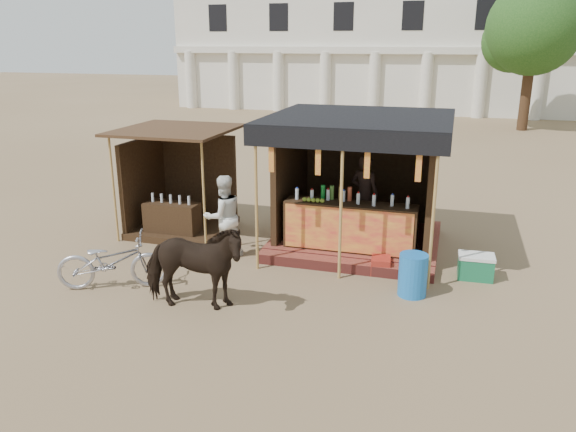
% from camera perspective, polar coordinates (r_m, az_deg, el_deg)
% --- Properties ---
extents(ground, '(120.00, 120.00, 0.00)m').
position_cam_1_polar(ground, '(9.38, -2.82, -9.24)').
color(ground, '#846B4C').
rests_on(ground, ground).
extents(main_stall, '(3.60, 3.61, 2.78)m').
position_cam_1_polar(main_stall, '(11.84, 7.11, 1.68)').
color(main_stall, maroon).
rests_on(main_stall, ground).
extents(secondary_stall, '(2.40, 2.40, 2.38)m').
position_cam_1_polar(secondary_stall, '(13.08, -11.34, 2.18)').
color(secondary_stall, '#362513').
rests_on(secondary_stall, ground).
extents(cow, '(1.84, 1.03, 1.47)m').
position_cam_1_polar(cow, '(9.16, -9.64, -5.09)').
color(cow, black).
rests_on(cow, ground).
extents(motorbike, '(2.00, 1.34, 1.00)m').
position_cam_1_polar(motorbike, '(10.35, -17.45, -4.43)').
color(motorbike, '#A0A0A8').
rests_on(motorbike, ground).
extents(bystander, '(1.03, 1.03, 1.68)m').
position_cam_1_polar(bystander, '(11.30, -6.58, -0.04)').
color(bystander, white).
rests_on(bystander, ground).
extents(blue_barrel, '(0.55, 0.55, 0.74)m').
position_cam_1_polar(blue_barrel, '(9.87, 12.56, -5.87)').
color(blue_barrel, blue).
rests_on(blue_barrel, ground).
extents(red_crate, '(0.40, 0.45, 0.31)m').
position_cam_1_polar(red_crate, '(10.75, 9.40, -4.98)').
color(red_crate, maroon).
rests_on(red_crate, ground).
extents(cooler, '(0.66, 0.46, 0.46)m').
position_cam_1_polar(cooler, '(10.92, 18.52, -4.88)').
color(cooler, '#176B43').
rests_on(cooler, ground).
extents(background_building, '(26.00, 7.45, 8.18)m').
position_cam_1_polar(background_building, '(38.15, 9.71, 16.75)').
color(background_building, silver).
rests_on(background_building, ground).
extents(tree, '(4.50, 4.40, 7.00)m').
position_cam_1_polar(tree, '(30.19, 23.28, 16.82)').
color(tree, '#382314').
rests_on(tree, ground).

